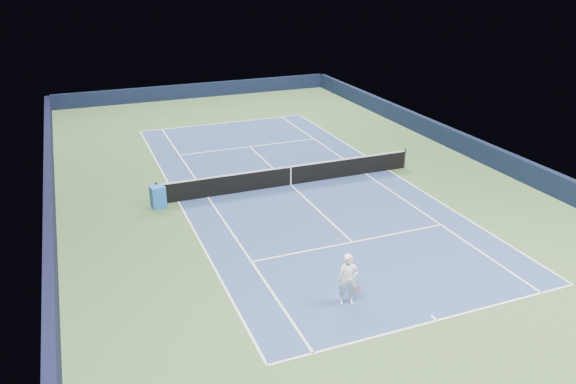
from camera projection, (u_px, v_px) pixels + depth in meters
name	position (u px, v px, depth m)	size (l,w,h in m)	color
ground	(291.00, 185.00, 27.23)	(40.00, 40.00, 0.00)	#385930
wall_far	(196.00, 91.00, 44.01)	(22.00, 0.35, 1.10)	black
wall_right	(474.00, 148.00, 30.71)	(0.35, 40.00, 1.10)	black
wall_left	(50.00, 209.00, 23.32)	(0.35, 40.00, 1.10)	black
court_surface	(291.00, 185.00, 27.23)	(10.97, 23.77, 0.01)	navy
baseline_far	(224.00, 123.00, 37.41)	(10.97, 0.08, 0.00)	white
baseline_near	(437.00, 321.00, 17.04)	(10.97, 0.08, 0.00)	white
sideline_doubles_right	(389.00, 170.00, 29.10)	(0.08, 23.77, 0.00)	white
sideline_doubles_left	(178.00, 202.00, 25.36)	(0.08, 23.77, 0.00)	white
sideline_singles_right	(365.00, 174.00, 28.63)	(0.08, 23.77, 0.00)	white
sideline_singles_left	(208.00, 197.00, 25.82)	(0.08, 23.77, 0.00)	white
service_line_far	(250.00, 147.00, 32.71)	(8.23, 0.08, 0.00)	white
service_line_near	(352.00, 242.00, 21.74)	(8.23, 0.08, 0.00)	white
center_service_line	(291.00, 185.00, 27.23)	(0.08, 12.80, 0.00)	white
center_mark_far	(225.00, 123.00, 37.28)	(0.08, 0.30, 0.00)	white
center_mark_near	(434.00, 318.00, 17.17)	(0.08, 0.30, 0.00)	white
tennis_net	(291.00, 175.00, 27.04)	(12.90, 0.10, 1.07)	black
sponsor_cube	(158.00, 197.00, 24.63)	(0.67, 0.62, 0.98)	blue
tennis_player	(348.00, 280.00, 17.58)	(0.84, 1.33, 1.80)	white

